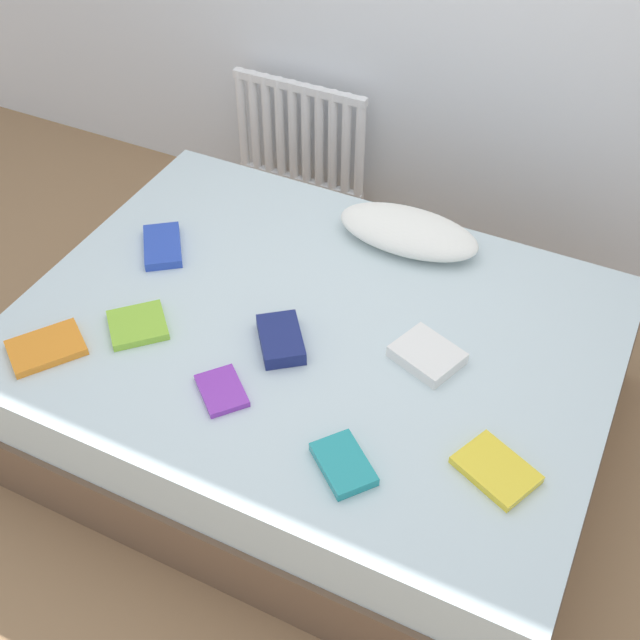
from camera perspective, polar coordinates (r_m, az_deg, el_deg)
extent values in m
plane|color=#93704C|center=(3.02, -0.42, -7.14)|extent=(8.00, 8.00, 0.00)
cube|color=brown|center=(2.91, -0.43, -5.42)|extent=(2.00, 1.50, 0.28)
cube|color=silver|center=(2.73, -0.46, -2.01)|extent=(1.96, 1.46, 0.22)
cylinder|color=white|center=(3.94, -5.60, 14.03)|extent=(0.04, 0.04, 0.54)
cylinder|color=white|center=(3.91, -4.70, 13.83)|extent=(0.04, 0.04, 0.54)
cylinder|color=white|center=(3.88, -3.80, 13.63)|extent=(0.04, 0.04, 0.54)
cylinder|color=white|center=(3.85, -2.88, 13.41)|extent=(0.04, 0.04, 0.54)
cylinder|color=white|center=(3.82, -1.95, 13.19)|extent=(0.04, 0.04, 0.54)
cylinder|color=white|center=(3.79, -1.00, 12.97)|extent=(0.04, 0.04, 0.54)
cylinder|color=white|center=(3.77, -0.05, 12.73)|extent=(0.04, 0.04, 0.54)
cylinder|color=white|center=(3.74, 0.92, 12.49)|extent=(0.04, 0.04, 0.54)
cylinder|color=white|center=(3.72, 1.89, 12.24)|extent=(0.04, 0.04, 0.54)
cylinder|color=white|center=(3.69, 2.88, 11.99)|extent=(0.04, 0.04, 0.54)
cube|color=white|center=(3.68, -1.55, 16.39)|extent=(0.66, 0.04, 0.04)
cube|color=white|center=(3.94, -1.41, 9.99)|extent=(0.66, 0.04, 0.04)
ellipsoid|color=white|center=(2.96, 6.36, 6.36)|extent=(0.54, 0.27, 0.11)
cube|color=white|center=(2.55, 7.71, -2.51)|extent=(0.25, 0.23, 0.04)
cube|color=purple|center=(2.46, -7.08, -5.07)|extent=(0.21, 0.21, 0.02)
cube|color=navy|center=(2.57, -2.83, -1.40)|extent=(0.23, 0.25, 0.05)
cube|color=#8CC638|center=(2.70, -12.99, -0.36)|extent=(0.25, 0.25, 0.03)
cube|color=teal|center=(2.26, 1.70, -10.32)|extent=(0.23, 0.22, 0.03)
cube|color=yellow|center=(2.31, 12.55, -10.46)|extent=(0.26, 0.23, 0.03)
cube|color=#2847B7|center=(2.99, -11.26, 5.24)|extent=(0.25, 0.27, 0.03)
cube|color=orange|center=(2.71, -19.09, -1.90)|extent=(0.27, 0.28, 0.03)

